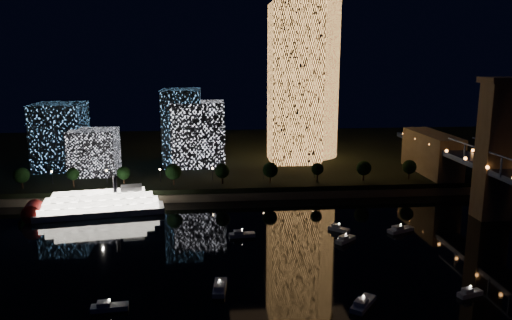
# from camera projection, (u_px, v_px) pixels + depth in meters

# --- Properties ---
(ground) EXTENTS (520.00, 520.00, 0.00)m
(ground) POSITION_uv_depth(u_px,v_px,m) (352.00, 288.00, 125.00)
(ground) COLOR black
(ground) RESTS_ON ground
(far_bank) EXTENTS (420.00, 160.00, 5.00)m
(far_bank) POSITION_uv_depth(u_px,v_px,m) (272.00, 155.00, 280.38)
(far_bank) COLOR black
(far_bank) RESTS_ON ground
(seawall) EXTENTS (420.00, 6.00, 3.00)m
(seawall) POSITION_uv_depth(u_px,v_px,m) (296.00, 194.00, 204.59)
(seawall) COLOR #6B5E4C
(seawall) RESTS_ON ground
(tower_cylindrical) EXTENTS (34.00, 34.00, 84.16)m
(tower_cylindrical) POSITION_uv_depth(u_px,v_px,m) (308.00, 75.00, 257.78)
(tower_cylindrical) COLOR #FFA751
(tower_cylindrical) RESTS_ON far_bank
(tower_rectangular) EXTENTS (24.10, 24.10, 76.69)m
(tower_rectangular) POSITION_uv_depth(u_px,v_px,m) (295.00, 84.00, 243.99)
(tower_rectangular) COLOR #FFA751
(tower_rectangular) RESTS_ON far_bank
(midrise_blocks) EXTENTS (87.33, 37.66, 36.50)m
(midrise_blocks) POSITION_uv_depth(u_px,v_px,m) (141.00, 135.00, 235.70)
(midrise_blocks) COLOR white
(midrise_blocks) RESTS_ON far_bank
(riverboat) EXTENTS (49.88, 17.16, 14.75)m
(riverboat) POSITION_uv_depth(u_px,v_px,m) (94.00, 205.00, 181.78)
(riverboat) COLOR silver
(riverboat) RESTS_ON ground
(motorboats) EXTENTS (126.61, 75.05, 2.78)m
(motorboats) POSITION_uv_depth(u_px,v_px,m) (347.00, 270.00, 134.00)
(motorboats) COLOR silver
(motorboats) RESTS_ON ground
(esplanade_trees) EXTENTS (166.22, 6.55, 8.78)m
(esplanade_trees) POSITION_uv_depth(u_px,v_px,m) (225.00, 171.00, 205.97)
(esplanade_trees) COLOR black
(esplanade_trees) RESTS_ON far_bank
(street_lamps) EXTENTS (132.70, 0.70, 5.65)m
(street_lamps) POSITION_uv_depth(u_px,v_px,m) (212.00, 171.00, 211.64)
(street_lamps) COLOR black
(street_lamps) RESTS_ON far_bank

